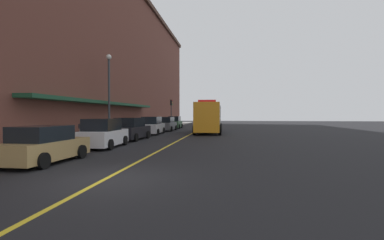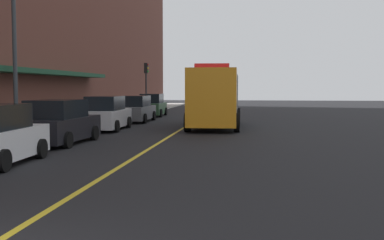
{
  "view_description": "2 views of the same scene",
  "coord_description": "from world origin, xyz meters",
  "px_view_note": "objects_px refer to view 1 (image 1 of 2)",
  "views": [
    {
      "loc": [
        3.94,
        -8.68,
        2.1
      ],
      "look_at": [
        -0.35,
        24.34,
        1.41
      ],
      "focal_mm": 26.27,
      "sensor_mm": 36.0,
      "label": 1
    },
    {
      "loc": [
        3.75,
        -5.34,
        2.32
      ],
      "look_at": [
        1.32,
        14.86,
        0.93
      ],
      "focal_mm": 44.95,
      "sensor_mm": 36.0,
      "label": 2
    }
  ],
  "objects_px": {
    "parked_car_5": "(175,123)",
    "parked_car_4": "(166,124)",
    "parked_car_3": "(152,126)",
    "utility_truck": "(209,118)",
    "parking_meter_0": "(117,127)",
    "parked_car_2": "(131,129)",
    "traffic_light_near": "(171,108)",
    "parked_car_1": "(103,134)",
    "parking_meter_1": "(140,124)",
    "parked_car_0": "(45,145)",
    "parking_meter_2": "(80,131)",
    "street_lamp_left": "(109,87)"
  },
  "relations": [
    {
      "from": "parked_car_5",
      "to": "parked_car_4",
      "type": "bearing_deg",
      "value": 179.37
    },
    {
      "from": "parked_car_3",
      "to": "utility_truck",
      "type": "height_order",
      "value": "utility_truck"
    },
    {
      "from": "parked_car_5",
      "to": "parking_meter_0",
      "type": "relative_size",
      "value": 3.24
    },
    {
      "from": "parked_car_4",
      "to": "parked_car_2",
      "type": "bearing_deg",
      "value": 179.26
    },
    {
      "from": "traffic_light_near",
      "to": "parked_car_2",
      "type": "bearing_deg",
      "value": -86.8
    },
    {
      "from": "parked_car_4",
      "to": "parked_car_5",
      "type": "xyz_separation_m",
      "value": [
        -0.1,
        6.24,
        0.01
      ]
    },
    {
      "from": "utility_truck",
      "to": "traffic_light_near",
      "type": "bearing_deg",
      "value": -153.6
    },
    {
      "from": "parked_car_1",
      "to": "utility_truck",
      "type": "distance_m",
      "value": 15.41
    },
    {
      "from": "utility_truck",
      "to": "parking_meter_0",
      "type": "relative_size",
      "value": 6.43
    },
    {
      "from": "parked_car_3",
      "to": "parking_meter_1",
      "type": "relative_size",
      "value": 3.58
    },
    {
      "from": "parked_car_1",
      "to": "parked_car_4",
      "type": "height_order",
      "value": "parked_car_1"
    },
    {
      "from": "parked_car_1",
      "to": "parked_car_4",
      "type": "bearing_deg",
      "value": -2.16
    },
    {
      "from": "parked_car_4",
      "to": "parking_meter_1",
      "type": "height_order",
      "value": "parked_car_4"
    },
    {
      "from": "parked_car_2",
      "to": "parking_meter_0",
      "type": "height_order",
      "value": "parked_car_2"
    },
    {
      "from": "parked_car_0",
      "to": "parking_meter_2",
      "type": "xyz_separation_m",
      "value": [
        -1.44,
        5.5,
        0.31
      ]
    },
    {
      "from": "street_lamp_left",
      "to": "parking_meter_1",
      "type": "bearing_deg",
      "value": 84.64
    },
    {
      "from": "parking_meter_1",
      "to": "traffic_light_near",
      "type": "height_order",
      "value": "traffic_light_near"
    },
    {
      "from": "parked_car_3",
      "to": "street_lamp_left",
      "type": "xyz_separation_m",
      "value": [
        -1.96,
        -6.27,
        3.54
      ]
    },
    {
      "from": "parked_car_0",
      "to": "parking_meter_1",
      "type": "distance_m",
      "value": 17.69
    },
    {
      "from": "parking_meter_1",
      "to": "street_lamp_left",
      "type": "xyz_separation_m",
      "value": [
        -0.6,
        -6.39,
        3.34
      ]
    },
    {
      "from": "parked_car_0",
      "to": "parked_car_4",
      "type": "bearing_deg",
      "value": 1.67
    },
    {
      "from": "parked_car_2",
      "to": "traffic_light_near",
      "type": "xyz_separation_m",
      "value": [
        -1.26,
        22.62,
        2.31
      ]
    },
    {
      "from": "parked_car_3",
      "to": "utility_truck",
      "type": "xyz_separation_m",
      "value": [
        5.76,
        2.48,
        0.83
      ]
    },
    {
      "from": "parked_car_5",
      "to": "parking_meter_1",
      "type": "distance_m",
      "value": 12.54
    },
    {
      "from": "parked_car_5",
      "to": "parking_meter_2",
      "type": "bearing_deg",
      "value": 175.41
    },
    {
      "from": "parking_meter_2",
      "to": "traffic_light_near",
      "type": "xyz_separation_m",
      "value": [
        0.06,
        28.18,
        2.1
      ]
    },
    {
      "from": "parked_car_4",
      "to": "parked_car_5",
      "type": "distance_m",
      "value": 6.24
    },
    {
      "from": "utility_truck",
      "to": "parking_meter_0",
      "type": "xyz_separation_m",
      "value": [
        -7.12,
        -8.53,
        -0.63
      ]
    },
    {
      "from": "parking_meter_2",
      "to": "street_lamp_left",
      "type": "xyz_separation_m",
      "value": [
        -0.6,
        5.74,
        3.34
      ]
    },
    {
      "from": "parked_car_3",
      "to": "parked_car_5",
      "type": "xyz_separation_m",
      "value": [
        -0.03,
        12.59,
        -0.02
      ]
    },
    {
      "from": "parked_car_1",
      "to": "parking_meter_0",
      "type": "xyz_separation_m",
      "value": [
        -1.45,
        5.77,
        0.22
      ]
    },
    {
      "from": "parking_meter_1",
      "to": "traffic_light_near",
      "type": "relative_size",
      "value": 0.31
    },
    {
      "from": "parked_car_4",
      "to": "street_lamp_left",
      "type": "relative_size",
      "value": 0.7
    },
    {
      "from": "parked_car_4",
      "to": "parking_meter_1",
      "type": "relative_size",
      "value": 3.65
    },
    {
      "from": "parking_meter_1",
      "to": "traffic_light_near",
      "type": "distance_m",
      "value": 16.18
    },
    {
      "from": "parked_car_3",
      "to": "parked_car_4",
      "type": "height_order",
      "value": "parked_car_3"
    },
    {
      "from": "parking_meter_0",
      "to": "parking_meter_1",
      "type": "height_order",
      "value": "same"
    },
    {
      "from": "parked_car_4",
      "to": "utility_truck",
      "type": "height_order",
      "value": "utility_truck"
    },
    {
      "from": "parked_car_4",
      "to": "street_lamp_left",
      "type": "xyz_separation_m",
      "value": [
        -2.02,
        -12.62,
        3.58
      ]
    },
    {
      "from": "parked_car_4",
      "to": "traffic_light_near",
      "type": "xyz_separation_m",
      "value": [
        -1.36,
        9.82,
        2.33
      ]
    },
    {
      "from": "parked_car_1",
      "to": "street_lamp_left",
      "type": "relative_size",
      "value": 0.62
    },
    {
      "from": "parked_car_0",
      "to": "parking_meter_0",
      "type": "height_order",
      "value": "parked_car_0"
    },
    {
      "from": "parked_car_4",
      "to": "traffic_light_near",
      "type": "bearing_deg",
      "value": 7.6
    },
    {
      "from": "parked_car_3",
      "to": "traffic_light_near",
      "type": "xyz_separation_m",
      "value": [
        -1.3,
        16.17,
        2.3
      ]
    },
    {
      "from": "parked_car_2",
      "to": "parking_meter_0",
      "type": "bearing_deg",
      "value": 75.18
    },
    {
      "from": "parked_car_3",
      "to": "parked_car_4",
      "type": "distance_m",
      "value": 6.35
    },
    {
      "from": "parking_meter_0",
      "to": "utility_truck",
      "type": "bearing_deg",
      "value": 50.14
    },
    {
      "from": "parking_meter_0",
      "to": "parking_meter_2",
      "type": "relative_size",
      "value": 1.0
    },
    {
      "from": "parked_car_1",
      "to": "parked_car_0",
      "type": "bearing_deg",
      "value": 177.75
    },
    {
      "from": "parked_car_3",
      "to": "traffic_light_near",
      "type": "distance_m",
      "value": 16.39
    }
  ]
}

